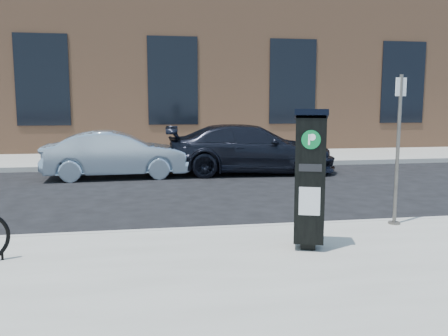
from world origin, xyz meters
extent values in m
plane|color=black|center=(0.00, 0.00, 0.00)|extent=(120.00, 120.00, 0.00)
cube|color=gray|center=(0.00, 14.00, 0.07)|extent=(60.00, 12.00, 0.15)
cube|color=#9E9B93|center=(0.00, -0.02, 0.07)|extent=(60.00, 0.12, 0.16)
cube|color=#9E9B93|center=(0.00, 8.02, 0.07)|extent=(60.00, 0.12, 0.16)
cube|color=#9C6846|center=(0.00, 17.00, 4.00)|extent=(28.00, 10.00, 8.00)
cube|color=black|center=(-5.00, 11.98, 3.00)|extent=(2.00, 0.06, 3.50)
cube|color=black|center=(0.00, 11.98, 3.00)|extent=(2.00, 0.06, 3.50)
cube|color=black|center=(5.00, 11.98, 3.00)|extent=(2.00, 0.06, 3.50)
cube|color=black|center=(10.00, 11.98, 3.00)|extent=(2.00, 0.06, 3.50)
cube|color=black|center=(1.01, -1.33, 0.20)|extent=(0.25, 0.25, 0.10)
cube|color=black|center=(1.01, -1.33, 1.10)|extent=(0.49, 0.46, 1.70)
cube|color=black|center=(1.01, -1.33, 1.99)|extent=(0.54, 0.51, 0.16)
cylinder|color=#075C2A|center=(0.96, -1.50, 1.67)|extent=(0.24, 0.09, 0.25)
cube|color=white|center=(0.96, -1.50, 1.67)|extent=(0.09, 0.04, 0.14)
cube|color=silver|center=(0.96, -1.50, 0.85)|extent=(0.27, 0.10, 0.38)
cube|color=black|center=(0.96, -1.50, 1.30)|extent=(0.29, 0.10, 0.10)
cylinder|color=#5E5953|center=(2.88, -0.30, 0.16)|extent=(0.20, 0.20, 0.03)
cylinder|color=#5E5953|center=(2.88, -0.30, 1.37)|extent=(0.06, 0.06, 2.44)
cube|color=silver|center=(2.88, -0.30, 2.39)|extent=(0.21, 0.08, 0.29)
cylinder|color=black|center=(-3.01, -1.15, 0.21)|extent=(0.03, 0.03, 0.13)
imported|color=#96ABBF|center=(-1.98, 6.40, 0.67)|extent=(4.11, 1.58, 1.34)
imported|color=black|center=(2.00, 6.63, 0.74)|extent=(5.25, 2.43, 1.48)
camera|label=1|loc=(-1.18, -7.38, 2.15)|focal=38.00mm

